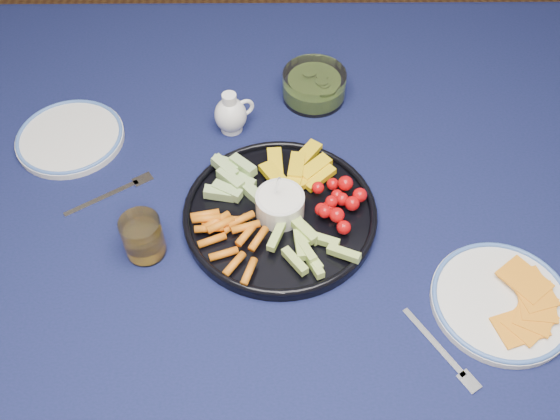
{
  "coord_description": "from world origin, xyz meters",
  "views": [
    {
      "loc": [
        -0.04,
        -0.74,
        1.58
      ],
      "look_at": [
        -0.04,
        -0.1,
        0.77
      ],
      "focal_mm": 40.0,
      "sensor_mm": 36.0,
      "label": 1
    }
  ],
  "objects_px": {
    "crudite_platter": "(279,211)",
    "cheese_plate": "(502,300)",
    "creamer_pitcher": "(231,114)",
    "dining_table": "(300,205)",
    "side_plate_extra": "(70,137)",
    "juice_tumbler": "(143,239)",
    "pickle_bowl": "(314,87)"
  },
  "relations": [
    {
      "from": "pickle_bowl",
      "to": "crudite_platter",
      "type": "bearing_deg",
      "value": -103.19
    },
    {
      "from": "dining_table",
      "to": "side_plate_extra",
      "type": "relative_size",
      "value": 8.36
    },
    {
      "from": "creamer_pitcher",
      "to": "pickle_bowl",
      "type": "distance_m",
      "value": 0.18
    },
    {
      "from": "crudite_platter",
      "to": "side_plate_extra",
      "type": "bearing_deg",
      "value": 154.34
    },
    {
      "from": "dining_table",
      "to": "crudite_platter",
      "type": "xyz_separation_m",
      "value": [
        -0.04,
        -0.1,
        0.11
      ]
    },
    {
      "from": "dining_table",
      "to": "pickle_bowl",
      "type": "height_order",
      "value": "pickle_bowl"
    },
    {
      "from": "crudite_platter",
      "to": "side_plate_extra",
      "type": "xyz_separation_m",
      "value": [
        -0.39,
        0.19,
        -0.01
      ]
    },
    {
      "from": "cheese_plate",
      "to": "juice_tumbler",
      "type": "bearing_deg",
      "value": 169.48
    },
    {
      "from": "cheese_plate",
      "to": "juice_tumbler",
      "type": "xyz_separation_m",
      "value": [
        -0.55,
        0.1,
        0.02
      ]
    },
    {
      "from": "cheese_plate",
      "to": "juice_tumbler",
      "type": "height_order",
      "value": "juice_tumbler"
    },
    {
      "from": "dining_table",
      "to": "pickle_bowl",
      "type": "distance_m",
      "value": 0.24
    },
    {
      "from": "side_plate_extra",
      "to": "cheese_plate",
      "type": "bearing_deg",
      "value": -26.07
    },
    {
      "from": "cheese_plate",
      "to": "creamer_pitcher",
      "type": "bearing_deg",
      "value": 137.85
    },
    {
      "from": "crudite_platter",
      "to": "cheese_plate",
      "type": "relative_size",
      "value": 1.53
    },
    {
      "from": "pickle_bowl",
      "to": "side_plate_extra",
      "type": "height_order",
      "value": "pickle_bowl"
    },
    {
      "from": "dining_table",
      "to": "cheese_plate",
      "type": "distance_m",
      "value": 0.41
    },
    {
      "from": "crudite_platter",
      "to": "cheese_plate",
      "type": "xyz_separation_m",
      "value": [
        0.34,
        -0.17,
        -0.01
      ]
    },
    {
      "from": "juice_tumbler",
      "to": "side_plate_extra",
      "type": "relative_size",
      "value": 0.39
    },
    {
      "from": "dining_table",
      "to": "juice_tumbler",
      "type": "bearing_deg",
      "value": -147.48
    },
    {
      "from": "pickle_bowl",
      "to": "juice_tumbler",
      "type": "relative_size",
      "value": 1.62
    },
    {
      "from": "dining_table",
      "to": "crudite_platter",
      "type": "distance_m",
      "value": 0.15
    },
    {
      "from": "creamer_pitcher",
      "to": "juice_tumbler",
      "type": "bearing_deg",
      "value": -114.34
    },
    {
      "from": "creamer_pitcher",
      "to": "side_plate_extra",
      "type": "bearing_deg",
      "value": -174.41
    },
    {
      "from": "creamer_pitcher",
      "to": "pickle_bowl",
      "type": "relative_size",
      "value": 0.68
    },
    {
      "from": "creamer_pitcher",
      "to": "juice_tumbler",
      "type": "distance_m",
      "value": 0.31
    },
    {
      "from": "dining_table",
      "to": "juice_tumbler",
      "type": "distance_m",
      "value": 0.33
    },
    {
      "from": "creamer_pitcher",
      "to": "crudite_platter",
      "type": "bearing_deg",
      "value": -68.0
    },
    {
      "from": "dining_table",
      "to": "juice_tumbler",
      "type": "relative_size",
      "value": 21.67
    },
    {
      "from": "dining_table",
      "to": "pickle_bowl",
      "type": "bearing_deg",
      "value": 81.85
    },
    {
      "from": "juice_tumbler",
      "to": "creamer_pitcher",
      "type": "bearing_deg",
      "value": 65.66
    },
    {
      "from": "creamer_pitcher",
      "to": "side_plate_extra",
      "type": "distance_m",
      "value": 0.3
    },
    {
      "from": "creamer_pitcher",
      "to": "pickle_bowl",
      "type": "height_order",
      "value": "creamer_pitcher"
    }
  ]
}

